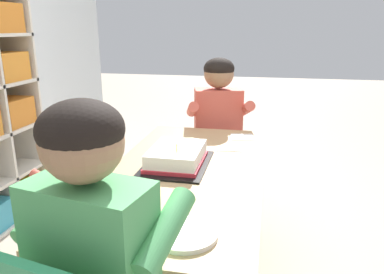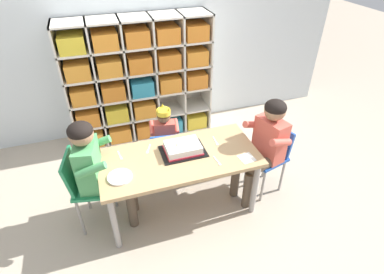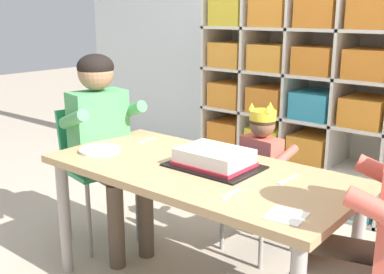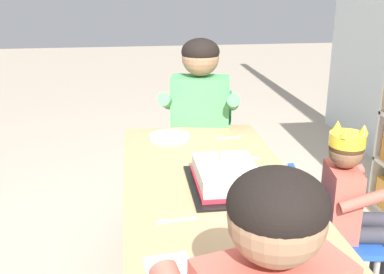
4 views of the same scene
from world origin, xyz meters
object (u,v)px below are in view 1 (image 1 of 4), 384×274
at_px(activity_table, 186,185).
at_px(fork_at_table_front_edge, 231,151).
at_px(paper_plate_stack, 185,234).
at_px(adult_helper_seated, 108,247).
at_px(guest_at_table_side, 219,121).
at_px(fork_beside_plate_stack, 102,220).
at_px(fork_scattered_mid_table, 182,142).
at_px(birthday_cake_on_tray, 177,157).
at_px(classroom_chair_guest_side, 216,148).
at_px(fork_near_child_seat, 127,188).
at_px(child_with_crown, 67,181).
at_px(classroom_chair_blue, 89,213).

height_order(activity_table, fork_at_table_front_edge, fork_at_table_front_edge).
bearing_deg(paper_plate_stack, adult_helper_seated, 133.68).
xyz_separation_m(guest_at_table_side, fork_beside_plate_stack, (-1.30, 0.21, -0.01)).
height_order(paper_plate_stack, fork_scattered_mid_table, paper_plate_stack).
relative_size(guest_at_table_side, fork_scattered_mid_table, 7.29).
bearing_deg(fork_beside_plate_stack, activity_table, -116.81).
distance_m(fork_scattered_mid_table, fork_beside_plate_stack, 0.87).
bearing_deg(guest_at_table_side, fork_beside_plate_stack, -114.24).
distance_m(guest_at_table_side, birthday_cake_on_tray, 0.77).
distance_m(classroom_chair_guest_side, fork_scattered_mid_table, 0.59).
bearing_deg(fork_scattered_mid_table, fork_near_child_seat, 86.56).
bearing_deg(child_with_crown, birthday_cake_on_tray, 103.38).
relative_size(classroom_chair_blue, birthday_cake_on_tray, 1.54).
xyz_separation_m(paper_plate_stack, fork_near_child_seat, (0.29, 0.29, -0.01)).
height_order(classroom_chair_guest_side, fork_at_table_front_edge, classroom_chair_guest_side).
height_order(classroom_chair_guest_side, fork_near_child_seat, classroom_chair_guest_side).
height_order(classroom_chair_guest_side, fork_scattered_mid_table, classroom_chair_guest_side).
relative_size(fork_near_child_seat, fork_beside_plate_stack, 1.00).
height_order(fork_near_child_seat, fork_at_table_front_edge, same).
xyz_separation_m(classroom_chair_blue, guest_at_table_side, (0.82, -0.51, 0.27)).
distance_m(classroom_chair_guest_side, fork_near_child_seat, 1.19).
height_order(fork_scattered_mid_table, fork_at_table_front_edge, same).
xyz_separation_m(child_with_crown, classroom_chair_guest_side, (0.91, -0.59, -0.09)).
bearing_deg(classroom_chair_guest_side, activity_table, -105.88).
height_order(child_with_crown, fork_beside_plate_stack, child_with_crown).
relative_size(guest_at_table_side, paper_plate_stack, 5.20).
xyz_separation_m(adult_helper_seated, fork_near_child_seat, (0.45, 0.12, -0.04)).
bearing_deg(activity_table, fork_beside_plate_stack, 161.14).
xyz_separation_m(classroom_chair_blue, birthday_cake_on_tray, (0.06, -0.42, 0.29)).
bearing_deg(child_with_crown, activity_table, 97.99).
bearing_deg(child_with_crown, guest_at_table_side, 151.08).
xyz_separation_m(fork_near_child_seat, fork_beside_plate_stack, (-0.25, -0.01, 0.00)).
distance_m(fork_scattered_mid_table, fork_at_table_front_edge, 0.28).
xyz_separation_m(classroom_chair_blue, paper_plate_stack, (-0.51, -0.58, 0.26)).
bearing_deg(activity_table, fork_near_child_seat, 142.73).
bearing_deg(fork_scattered_mid_table, fork_beside_plate_stack, 89.39).
height_order(guest_at_table_side, fork_near_child_seat, guest_at_table_side).
height_order(adult_helper_seated, fork_at_table_front_edge, adult_helper_seated).
bearing_deg(birthday_cake_on_tray, classroom_chair_blue, 97.94).
xyz_separation_m(adult_helper_seated, fork_scattered_mid_table, (1.06, 0.04, -0.04)).
bearing_deg(guest_at_table_side, classroom_chair_blue, -137.21).
xyz_separation_m(adult_helper_seated, fork_beside_plate_stack, (0.20, 0.11, -0.04)).
height_order(activity_table, classroom_chair_guest_side, classroom_chair_guest_side).
xyz_separation_m(child_with_crown, fork_near_child_seat, (-0.24, -0.40, 0.11)).
relative_size(adult_helper_seated, guest_at_table_side, 1.03).
bearing_deg(adult_helper_seated, activity_table, -83.65).
bearing_deg(adult_helper_seated, guest_at_table_side, -82.57).
relative_size(classroom_chair_blue, fork_at_table_front_edge, 4.51).
bearing_deg(birthday_cake_on_tray, fork_scattered_mid_table, 8.77).
height_order(classroom_chair_blue, child_with_crown, child_with_crown).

